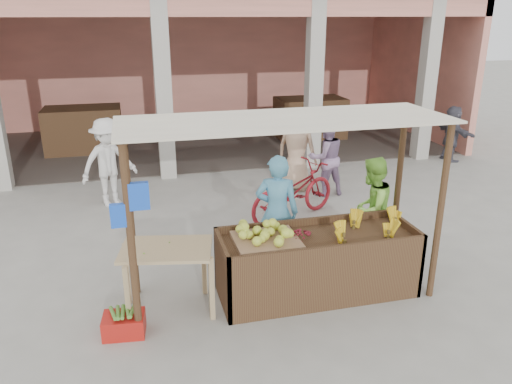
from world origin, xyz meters
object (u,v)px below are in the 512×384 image
object	(u,v)px
vendor_blue	(277,209)
vendor_green	(371,207)
motorcycle	(293,190)
red_crate	(124,325)
fruit_stall	(317,266)
side_table	(167,258)

from	to	relation	value
vendor_blue	vendor_green	distance (m)	1.44
motorcycle	red_crate	bearing A→B (deg)	108.89
red_crate	vendor_green	size ratio (longest dim) A/B	0.28
vendor_blue	motorcycle	bearing A→B (deg)	-95.30
fruit_stall	red_crate	size ratio (longest dim) A/B	5.42
red_crate	vendor_green	bearing A→B (deg)	23.06
vendor_green	motorcycle	xyz separation A→B (m)	(-0.62, 1.81, -0.31)
side_table	vendor_green	xyz separation A→B (m)	(3.09, 0.74, 0.10)
red_crate	motorcycle	world-z (taller)	motorcycle
vendor_green	motorcycle	bearing A→B (deg)	-104.69
red_crate	vendor_blue	distance (m)	2.63
vendor_blue	motorcycle	size ratio (longest dim) A/B	0.90
fruit_stall	vendor_green	distance (m)	1.44
vendor_blue	red_crate	bearing A→B (deg)	48.40
fruit_stall	vendor_blue	bearing A→B (deg)	109.73
fruit_stall	vendor_green	size ratio (longest dim) A/B	1.54
fruit_stall	red_crate	distance (m)	2.56
side_table	motorcycle	xyz separation A→B (m)	(2.47, 2.54, -0.21)
fruit_stall	vendor_green	xyz separation A→B (m)	(1.13, 0.77, 0.44)
side_table	vendor_blue	bearing A→B (deg)	38.10
fruit_stall	side_table	xyz separation A→B (m)	(-1.96, 0.04, 0.34)
side_table	vendor_blue	size ratio (longest dim) A/B	0.66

